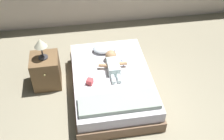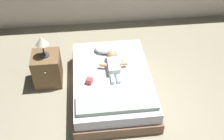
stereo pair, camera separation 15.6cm
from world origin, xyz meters
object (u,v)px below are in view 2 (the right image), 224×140
object	(u,v)px
baby	(113,63)
bed	(112,83)
lamp	(42,42)
nightstand	(47,69)
toy_block	(89,81)
toothbrush	(123,63)
pillow	(106,48)

from	to	relation	value
baby	bed	bearing A→B (deg)	-101.75
baby	lamp	size ratio (longest dim) A/B	1.88
nightstand	toy_block	size ratio (longest dim) A/B	4.74
toy_block	lamp	bearing A→B (deg)	143.11
toothbrush	baby	bearing A→B (deg)	-157.01
nightstand	baby	bearing A→B (deg)	-9.28
bed	baby	distance (m)	0.33
pillow	baby	world-z (taller)	baby
baby	nightstand	distance (m)	1.13
toy_block	toothbrush	bearing A→B (deg)	35.29
pillow	nightstand	bearing A→B (deg)	-165.67
baby	toy_block	distance (m)	0.53
baby	toothbrush	distance (m)	0.21
nightstand	lamp	xyz separation A→B (m)	(-0.00, 0.00, 0.55)
bed	pillow	world-z (taller)	pillow
pillow	toy_block	xyz separation A→B (m)	(-0.34, -0.78, -0.01)
pillow	lamp	size ratio (longest dim) A/B	1.13
toothbrush	nightstand	size ratio (longest dim) A/B	0.28
toothbrush	toy_block	bearing A→B (deg)	-144.71
toothbrush	lamp	distance (m)	1.36
baby	toothbrush	xyz separation A→B (m)	(0.18, 0.08, -0.07)
nightstand	bed	bearing A→B (deg)	-19.26
pillow	toy_block	size ratio (longest dim) A/B	3.43
pillow	baby	xyz separation A→B (m)	(0.07, -0.44, 0.02)
pillow	lamp	distance (m)	1.13
bed	toothbrush	xyz separation A→B (m)	(0.22, 0.27, 0.20)
lamp	toothbrush	bearing A→B (deg)	-4.61
nightstand	toothbrush	bearing A→B (deg)	-4.61
lamp	pillow	bearing A→B (deg)	14.33
pillow	toy_block	world-z (taller)	pillow
toothbrush	toy_block	xyz separation A→B (m)	(-0.59, -0.42, 0.04)
baby	pillow	bearing A→B (deg)	99.08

